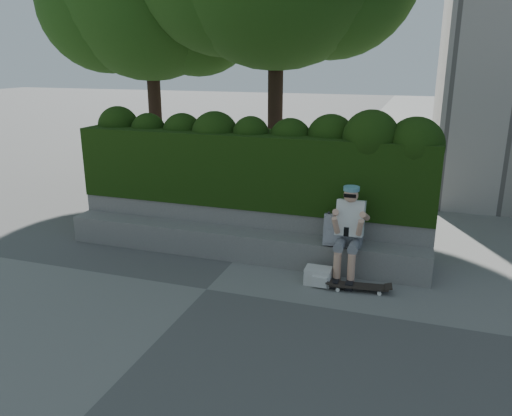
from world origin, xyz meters
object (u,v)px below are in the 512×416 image
(person, at_px, (349,229))
(backpack_plaid, at_px, (335,230))
(skateboard, at_px, (358,286))
(backpack_ground, at_px, (318,276))

(person, relative_size, backpack_plaid, 2.97)
(skateboard, height_order, backpack_ground, backpack_ground)
(backpack_plaid, bearing_deg, skateboard, -52.58)
(backpack_plaid, height_order, backpack_ground, backpack_plaid)
(person, height_order, backpack_ground, person)
(person, xyz_separation_m, skateboard, (0.23, -0.43, -0.68))
(backpack_plaid, xyz_separation_m, backpack_ground, (-0.13, -0.46, -0.56))
(skateboard, xyz_separation_m, backpack_ground, (-0.59, 0.05, 0.05))
(backpack_plaid, distance_m, backpack_ground, 0.74)
(person, distance_m, backpack_plaid, 0.25)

